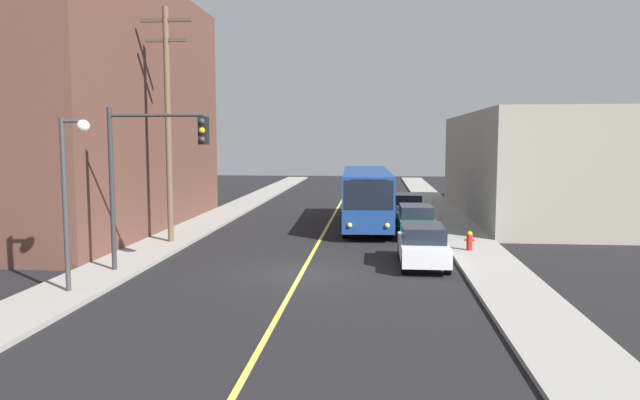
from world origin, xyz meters
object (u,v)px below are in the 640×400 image
(parked_car_white, at_px, (423,245))
(fire_hydrant, at_px, (470,240))
(city_bus, at_px, (366,195))
(traffic_signal_left_corner, at_px, (151,158))
(utility_pole_near, at_px, (168,115))
(parked_car_green, at_px, (416,220))
(parked_car_silver, at_px, (408,206))
(street_lamp_left, at_px, (71,179))

(parked_car_white, bearing_deg, fire_hydrant, 50.94)
(city_bus, relative_size, traffic_signal_left_corner, 2.04)
(parked_car_white, distance_m, utility_pole_near, 13.27)
(fire_hydrant, bearing_deg, utility_pole_near, 175.64)
(city_bus, height_order, utility_pole_near, utility_pole_near)
(parked_car_white, distance_m, traffic_signal_left_corner, 10.88)
(parked_car_white, xyz_separation_m, fire_hydrant, (2.24, 2.76, -0.26))
(parked_car_white, xyz_separation_m, traffic_signal_left_corner, (-10.02, -2.45, 3.46))
(parked_car_green, bearing_deg, city_bus, 126.92)
(traffic_signal_left_corner, height_order, fire_hydrant, traffic_signal_left_corner)
(parked_car_white, relative_size, traffic_signal_left_corner, 0.73)
(city_bus, height_order, parked_car_silver, city_bus)
(city_bus, bearing_deg, street_lamp_left, -118.85)
(parked_car_white, relative_size, fire_hydrant, 5.25)
(utility_pole_near, height_order, fire_hydrant, utility_pole_near)
(parked_car_white, bearing_deg, city_bus, 102.62)
(parked_car_green, xyz_separation_m, utility_pole_near, (-11.77, -3.46, 5.27))
(fire_hydrant, bearing_deg, traffic_signal_left_corner, -156.98)
(utility_pole_near, bearing_deg, parked_car_green, 16.40)
(street_lamp_left, bearing_deg, parked_car_green, 47.94)
(traffic_signal_left_corner, bearing_deg, city_bus, 60.04)
(fire_hydrant, bearing_deg, parked_car_silver, 100.74)
(parked_car_green, distance_m, parked_car_silver, 6.54)
(street_lamp_left, bearing_deg, traffic_signal_left_corner, 65.99)
(utility_pole_near, relative_size, traffic_signal_left_corner, 1.82)
(utility_pole_near, bearing_deg, street_lamp_left, -89.21)
(parked_car_silver, bearing_deg, utility_pole_near, -139.48)
(city_bus, xyz_separation_m, parked_car_silver, (2.55, 3.06, -0.98))
(parked_car_green, relative_size, street_lamp_left, 0.80)
(traffic_signal_left_corner, distance_m, street_lamp_left, 3.52)
(parked_car_green, xyz_separation_m, fire_hydrant, (2.03, -4.52, -0.26))
(city_bus, relative_size, street_lamp_left, 2.22)
(parked_car_white, bearing_deg, parked_car_green, 88.37)
(parked_car_white, relative_size, street_lamp_left, 0.80)
(parked_car_green, xyz_separation_m, traffic_signal_left_corner, (-10.23, -9.72, 3.46))
(city_bus, relative_size, parked_car_green, 2.77)
(parked_car_green, distance_m, traffic_signal_left_corner, 14.53)
(parked_car_white, bearing_deg, traffic_signal_left_corner, -166.27)
(city_bus, bearing_deg, utility_pole_near, -142.82)
(parked_car_white, height_order, utility_pole_near, utility_pole_near)
(city_bus, relative_size, utility_pole_near, 1.12)
(utility_pole_near, xyz_separation_m, street_lamp_left, (0.13, -9.44, -2.37))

